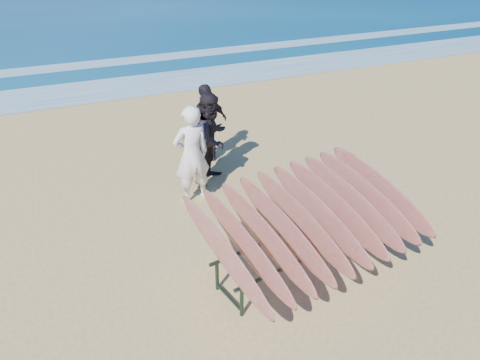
{
  "coord_description": "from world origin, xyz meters",
  "views": [
    {
      "loc": [
        -2.89,
        -5.64,
        4.79
      ],
      "look_at": [
        0.0,
        0.8,
        0.95
      ],
      "focal_mm": 35.0,
      "sensor_mm": 36.0,
      "label": 1
    }
  ],
  "objects": [
    {
      "name": "person_dark_a",
      "position": [
        0.21,
        2.69,
        0.96
      ],
      "size": [
        1.18,
        1.14,
        1.91
      ],
      "primitive_type": "imported",
      "rotation": [
        0.0,
        0.0,
        0.66
      ],
      "color": "black",
      "rests_on": "ground"
    },
    {
      "name": "foam_near",
      "position": [
        0.0,
        10.0,
        0.01
      ],
      "size": [
        160.0,
        160.0,
        0.0
      ],
      "primitive_type": "plane",
      "color": "white",
      "rests_on": "ground"
    },
    {
      "name": "person_white",
      "position": [
        -0.45,
        2.04,
        0.98
      ],
      "size": [
        0.75,
        0.53,
        1.96
      ],
      "primitive_type": "imported",
      "rotation": [
        0.0,
        0.0,
        3.23
      ],
      "color": "white",
      "rests_on": "ground"
    },
    {
      "name": "person_dark_b",
      "position": [
        0.43,
        3.54,
        0.91
      ],
      "size": [
        1.15,
        0.74,
        1.83
      ],
      "primitive_type": "imported",
      "rotation": [
        0.0,
        0.0,
        3.44
      ],
      "color": "black",
      "rests_on": "ground"
    },
    {
      "name": "ground",
      "position": [
        0.0,
        0.0,
        0.0
      ],
      "size": [
        120.0,
        120.0,
        0.0
      ],
      "primitive_type": "plane",
      "color": "tan",
      "rests_on": "ground"
    },
    {
      "name": "foam_far",
      "position": [
        0.0,
        13.5,
        0.01
      ],
      "size": [
        160.0,
        160.0,
        0.0
      ],
      "primitive_type": "plane",
      "color": "white",
      "rests_on": "ground"
    },
    {
      "name": "surfboard_rack",
      "position": [
        0.52,
        -0.67,
        0.9
      ],
      "size": [
        3.52,
        2.93,
        1.46
      ],
      "rotation": [
        0.0,
        0.0,
        0.17
      ],
      "color": "#1C2D20",
      "rests_on": "ground"
    }
  ]
}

